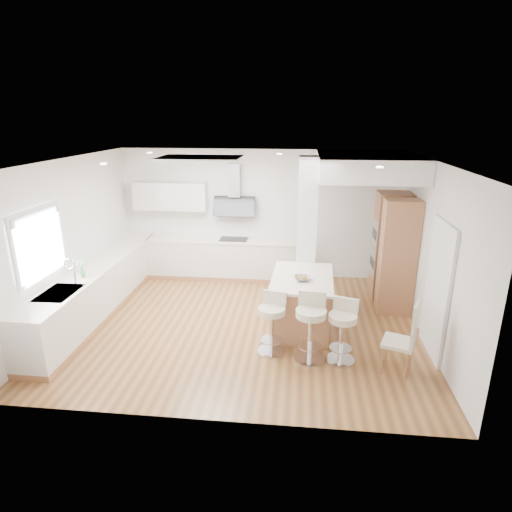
# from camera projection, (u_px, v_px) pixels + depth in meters

# --- Properties ---
(ground) EXTENTS (6.00, 6.00, 0.00)m
(ground) POSITION_uv_depth(u_px,v_px,m) (244.00, 324.00, 7.47)
(ground) COLOR #8E5F34
(ground) RESTS_ON ground
(ceiling) EXTENTS (6.00, 5.00, 0.02)m
(ceiling) POSITION_uv_depth(u_px,v_px,m) (244.00, 324.00, 7.47)
(ceiling) COLOR white
(ceiling) RESTS_ON ground
(wall_back) EXTENTS (6.00, 0.04, 2.80)m
(wall_back) POSITION_uv_depth(u_px,v_px,m) (258.00, 214.00, 9.39)
(wall_back) COLOR silver
(wall_back) RESTS_ON ground
(wall_left) EXTENTS (0.04, 5.00, 2.80)m
(wall_left) POSITION_uv_depth(u_px,v_px,m) (70.00, 242.00, 7.33)
(wall_left) COLOR silver
(wall_left) RESTS_ON ground
(wall_right) EXTENTS (0.04, 5.00, 2.80)m
(wall_right) POSITION_uv_depth(u_px,v_px,m) (431.00, 253.00, 6.73)
(wall_right) COLOR silver
(wall_right) RESTS_ON ground
(skylight) EXTENTS (4.10, 2.10, 0.06)m
(skylight) POSITION_uv_depth(u_px,v_px,m) (201.00, 159.00, 7.25)
(skylight) COLOR white
(skylight) RESTS_ON ground
(window_left) EXTENTS (0.06, 1.28, 1.07)m
(window_left) POSITION_uv_depth(u_px,v_px,m) (39.00, 240.00, 6.38)
(window_left) COLOR white
(window_left) RESTS_ON ground
(doorway_right) EXTENTS (0.05, 1.00, 2.10)m
(doorway_right) POSITION_uv_depth(u_px,v_px,m) (438.00, 292.00, 6.29)
(doorway_right) COLOR #494139
(doorway_right) RESTS_ON ground
(counter_left) EXTENTS (0.63, 4.50, 1.35)m
(counter_left) POSITION_uv_depth(u_px,v_px,m) (99.00, 288.00, 7.81)
(counter_left) COLOR #A46C46
(counter_left) RESTS_ON ground
(counter_back) EXTENTS (3.62, 0.63, 2.50)m
(counter_back) POSITION_uv_depth(u_px,v_px,m) (216.00, 247.00, 9.44)
(counter_back) COLOR #A46C46
(counter_back) RESTS_ON ground
(pillar) EXTENTS (0.35, 0.35, 2.80)m
(pillar) POSITION_uv_depth(u_px,v_px,m) (307.00, 234.00, 7.82)
(pillar) COLOR white
(pillar) RESTS_ON ground
(soffit) EXTENTS (1.78, 2.20, 0.40)m
(soffit) POSITION_uv_depth(u_px,v_px,m) (367.00, 166.00, 7.76)
(soffit) COLOR white
(soffit) RESTS_ON ground
(oven_column) EXTENTS (0.63, 1.21, 2.10)m
(oven_column) POSITION_uv_depth(u_px,v_px,m) (393.00, 251.00, 8.03)
(oven_column) COLOR #A46C46
(oven_column) RESTS_ON ground
(peninsula) EXTENTS (1.06, 1.55, 0.99)m
(peninsula) POSITION_uv_depth(u_px,v_px,m) (301.00, 302.00, 7.23)
(peninsula) COLOR #A46C46
(peninsula) RESTS_ON ground
(bar_stool_a) EXTENTS (0.50, 0.50, 0.96)m
(bar_stool_a) POSITION_uv_depth(u_px,v_px,m) (272.00, 320.00, 6.43)
(bar_stool_a) COLOR silver
(bar_stool_a) RESTS_ON ground
(bar_stool_b) EXTENTS (0.50, 0.50, 1.04)m
(bar_stool_b) POSITION_uv_depth(u_px,v_px,m) (311.00, 324.00, 6.22)
(bar_stool_b) COLOR silver
(bar_stool_b) RESTS_ON ground
(bar_stool_c) EXTENTS (0.54, 0.54, 0.96)m
(bar_stool_c) POSITION_uv_depth(u_px,v_px,m) (342.00, 328.00, 6.20)
(bar_stool_c) COLOR silver
(bar_stool_c) RESTS_ON ground
(dining_chair) EXTENTS (0.54, 0.54, 1.08)m
(dining_chair) POSITION_uv_depth(u_px,v_px,m) (406.00, 335.00, 5.90)
(dining_chair) COLOR beige
(dining_chair) RESTS_ON ground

